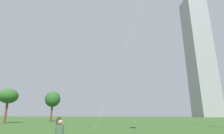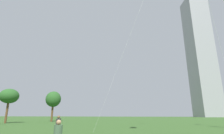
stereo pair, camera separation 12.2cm
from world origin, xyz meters
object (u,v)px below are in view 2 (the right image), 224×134
park_tree_1 (9,96)px  distant_highrise_0 (200,54)px  park_tree_0 (53,99)px  person_standing_4 (58,125)px

park_tree_1 → distant_highrise_0: bearing=52.4°
park_tree_0 → distant_highrise_0: distant_highrise_0 is taller
park_tree_1 → distant_highrise_0: size_ratio=0.08×
distant_highrise_0 → park_tree_0: bearing=-139.7°
park_tree_0 → distant_highrise_0: 120.17m
person_standing_4 → park_tree_0: park_tree_0 is taller
person_standing_4 → park_tree_0: bearing=22.2°
person_standing_4 → park_tree_1: bearing=40.5°
park_tree_0 → park_tree_1: park_tree_0 is taller
person_standing_4 → park_tree_1: 31.70m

